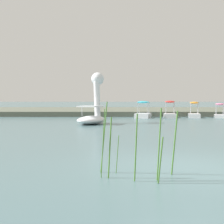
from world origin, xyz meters
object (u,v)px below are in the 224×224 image
object	(u,v)px
swan_boat	(93,108)
pedal_boat_cyan	(143,113)
pedal_boat_red	(169,113)
pedal_boat_pink	(219,113)
pedal_boat_orange	(194,113)

from	to	relation	value
swan_boat	pedal_boat_cyan	size ratio (longest dim) A/B	1.55
pedal_boat_red	pedal_boat_pink	world-z (taller)	pedal_boat_red
pedal_boat_cyan	pedal_boat_red	size ratio (longest dim) A/B	1.22
swan_boat	pedal_boat_red	world-z (taller)	swan_boat
swan_boat	pedal_boat_orange	bearing A→B (deg)	39.00
pedal_boat_orange	pedal_boat_pink	size ratio (longest dim) A/B	1.10
swan_boat	pedal_boat_cyan	distance (m)	8.19
pedal_boat_red	swan_boat	bearing A→B (deg)	-132.55
pedal_boat_orange	swan_boat	bearing A→B (deg)	-141.00
pedal_boat_red	pedal_boat_pink	bearing A→B (deg)	-0.14
swan_boat	pedal_boat_pink	distance (m)	13.47
swan_boat	pedal_boat_orange	distance (m)	11.52
pedal_boat_pink	swan_boat	bearing A→B (deg)	-147.30
pedal_boat_orange	pedal_boat_red	bearing A→B (deg)	178.93
pedal_boat_orange	pedal_boat_pink	bearing A→B (deg)	0.74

